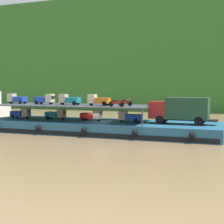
% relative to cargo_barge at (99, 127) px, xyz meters
% --- Properties ---
extents(ground_plane, '(400.00, 400.00, 0.00)m').
position_rel_cargo_barge_xyz_m(ground_plane, '(0.00, 0.03, -0.75)').
color(ground_plane, olive).
extents(hillside_far_bank, '(147.77, 39.44, 29.19)m').
position_rel_cargo_barge_xyz_m(hillside_far_bank, '(0.00, 58.83, 15.69)').
color(hillside_far_bank, '#33702D').
rests_on(hillside_far_bank, ground).
extents(cargo_barge, '(30.45, 9.09, 1.50)m').
position_rel_cargo_barge_xyz_m(cargo_barge, '(0.00, 0.00, 0.00)').
color(cargo_barge, '#23567A').
rests_on(cargo_barge, ground).
extents(covered_lorry, '(7.91, 2.50, 3.10)m').
position_rel_cargo_barge_xyz_m(covered_lorry, '(10.24, 0.21, 2.44)').
color(covered_lorry, maroon).
rests_on(covered_lorry, cargo_barge).
extents(cargo_rack, '(21.25, 7.77, 2.00)m').
position_rel_cargo_barge_xyz_m(cargo_rack, '(-3.80, 0.03, 2.69)').
color(cargo_rack, '#383D47').
rests_on(cargo_rack, cargo_barge).
extents(mini_truck_lower_stern, '(2.77, 1.25, 1.38)m').
position_rel_cargo_barge_xyz_m(mini_truck_lower_stern, '(-11.75, 0.12, 1.44)').
color(mini_truck_lower_stern, '#1E47B7').
rests_on(mini_truck_lower_stern, cargo_barge).
extents(mini_truck_lower_aft, '(2.75, 1.21, 1.38)m').
position_rel_cargo_barge_xyz_m(mini_truck_lower_aft, '(-6.41, 0.46, 1.44)').
color(mini_truck_lower_aft, teal).
rests_on(mini_truck_lower_aft, cargo_barge).
extents(mini_truck_lower_mid, '(2.77, 1.26, 1.38)m').
position_rel_cargo_barge_xyz_m(mini_truck_lower_mid, '(-1.00, 0.05, 1.44)').
color(mini_truck_lower_mid, red).
rests_on(mini_truck_lower_mid, cargo_barge).
extents(mini_truck_lower_fore, '(2.75, 1.22, 1.38)m').
position_rel_cargo_barge_xyz_m(mini_truck_lower_fore, '(4.04, 0.11, 1.44)').
color(mini_truck_lower_fore, '#1E47B7').
rests_on(mini_truck_lower_fore, cargo_barge).
extents(mini_truck_upper_stern, '(2.77, 1.25, 1.38)m').
position_rel_cargo_barge_xyz_m(mini_truck_upper_stern, '(-12.44, 0.18, 3.44)').
color(mini_truck_upper_stern, '#1E47B7').
rests_on(mini_truck_upper_stern, cargo_rack).
extents(mini_truck_upper_mid, '(2.79, 1.29, 1.38)m').
position_rel_cargo_barge_xyz_m(mini_truck_upper_mid, '(-7.85, 0.01, 3.44)').
color(mini_truck_upper_mid, '#1E47B7').
rests_on(mini_truck_upper_mid, cargo_rack).
extents(mini_truck_upper_fore, '(2.74, 1.21, 1.38)m').
position_rel_cargo_barge_xyz_m(mini_truck_upper_fore, '(-4.00, -0.29, 3.44)').
color(mini_truck_upper_fore, teal).
rests_on(mini_truck_upper_fore, cargo_rack).
extents(mini_truck_upper_bow, '(2.75, 1.22, 1.38)m').
position_rel_cargo_barge_xyz_m(mini_truck_upper_bow, '(0.24, -0.65, 3.44)').
color(mini_truck_upper_bow, orange).
rests_on(mini_truck_upper_bow, cargo_rack).
extents(motorcycle_upper_port, '(1.90, 0.55, 0.87)m').
position_rel_cargo_barge_xyz_m(motorcycle_upper_port, '(3.17, -2.31, 3.18)').
color(motorcycle_upper_port, black).
rests_on(motorcycle_upper_port, cargo_rack).
extents(motorcycle_upper_centre, '(1.89, 0.55, 0.87)m').
position_rel_cargo_barge_xyz_m(motorcycle_upper_centre, '(3.48, 0.03, 3.18)').
color(motorcycle_upper_centre, black).
rests_on(motorcycle_upper_centre, cargo_rack).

